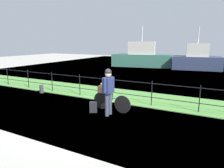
{
  "coord_description": "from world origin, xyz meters",
  "views": [
    {
      "loc": [
        4.05,
        -5.65,
        2.58
      ],
      "look_at": [
        0.31,
        1.53,
        0.9
      ],
      "focal_mm": 32.43,
      "sensor_mm": 36.0,
      "label": 1
    }
  ],
  "objects_px": {
    "backpack_on_paving": "(93,107)",
    "wooden_crate": "(104,89)",
    "cyclist_person": "(108,88)",
    "mooring_bollard": "(42,89)",
    "moored_boat_near": "(141,58)",
    "moored_boat_mid": "(196,60)",
    "terrier_dog": "(104,84)",
    "bicycle_main": "(111,102)"
  },
  "relations": [
    {
      "from": "backpack_on_paving",
      "to": "wooden_crate",
      "type": "bearing_deg",
      "value": -138.2
    },
    {
      "from": "wooden_crate",
      "to": "cyclist_person",
      "type": "height_order",
      "value": "cyclist_person"
    },
    {
      "from": "mooring_bollard",
      "to": "moored_boat_near",
      "type": "relative_size",
      "value": 0.07
    },
    {
      "from": "cyclist_person",
      "to": "moored_boat_mid",
      "type": "distance_m",
      "value": 14.91
    },
    {
      "from": "terrier_dog",
      "to": "moored_boat_near",
      "type": "distance_m",
      "value": 14.31
    },
    {
      "from": "bicycle_main",
      "to": "terrier_dog",
      "type": "bearing_deg",
      "value": 175.8
    },
    {
      "from": "bicycle_main",
      "to": "backpack_on_paving",
      "type": "height_order",
      "value": "bicycle_main"
    },
    {
      "from": "bicycle_main",
      "to": "moored_boat_near",
      "type": "relative_size",
      "value": 0.25
    },
    {
      "from": "wooden_crate",
      "to": "backpack_on_paving",
      "type": "bearing_deg",
      "value": -109.33
    },
    {
      "from": "terrier_dog",
      "to": "mooring_bollard",
      "type": "relative_size",
      "value": 0.76
    },
    {
      "from": "terrier_dog",
      "to": "backpack_on_paving",
      "type": "bearing_deg",
      "value": -111.99
    },
    {
      "from": "moored_boat_near",
      "to": "moored_boat_mid",
      "type": "bearing_deg",
      "value": 4.72
    },
    {
      "from": "wooden_crate",
      "to": "moored_boat_mid",
      "type": "distance_m",
      "value": 14.48
    },
    {
      "from": "moored_boat_mid",
      "to": "terrier_dog",
      "type": "bearing_deg",
      "value": -97.83
    },
    {
      "from": "terrier_dog",
      "to": "mooring_bollard",
      "type": "height_order",
      "value": "terrier_dog"
    },
    {
      "from": "bicycle_main",
      "to": "wooden_crate",
      "type": "relative_size",
      "value": 4.11
    },
    {
      "from": "terrier_dog",
      "to": "cyclist_person",
      "type": "relative_size",
      "value": 0.19
    },
    {
      "from": "terrier_dog",
      "to": "cyclist_person",
      "type": "xyz_separation_m",
      "value": [
        0.45,
        -0.48,
        -0.0
      ]
    },
    {
      "from": "mooring_bollard",
      "to": "moored_boat_mid",
      "type": "bearing_deg",
      "value": 65.75
    },
    {
      "from": "terrier_dog",
      "to": "backpack_on_paving",
      "type": "relative_size",
      "value": 0.8
    },
    {
      "from": "backpack_on_paving",
      "to": "moored_boat_near",
      "type": "relative_size",
      "value": 0.06
    },
    {
      "from": "moored_boat_near",
      "to": "wooden_crate",
      "type": "bearing_deg",
      "value": -76.36
    },
    {
      "from": "moored_boat_mid",
      "to": "cyclist_person",
      "type": "bearing_deg",
      "value": -95.87
    },
    {
      "from": "bicycle_main",
      "to": "cyclist_person",
      "type": "relative_size",
      "value": 0.96
    },
    {
      "from": "backpack_on_paving",
      "to": "mooring_bollard",
      "type": "xyz_separation_m",
      "value": [
        -3.96,
        1.23,
        0.01
      ]
    },
    {
      "from": "wooden_crate",
      "to": "moored_boat_near",
      "type": "height_order",
      "value": "moored_boat_near"
    },
    {
      "from": "terrier_dog",
      "to": "mooring_bollard",
      "type": "distance_m",
      "value": 4.29
    },
    {
      "from": "mooring_bollard",
      "to": "cyclist_person",
      "type": "bearing_deg",
      "value": -15.07
    },
    {
      "from": "wooden_crate",
      "to": "moored_boat_mid",
      "type": "relative_size",
      "value": 0.08
    },
    {
      "from": "bicycle_main",
      "to": "moored_boat_mid",
      "type": "bearing_deg",
      "value": 83.42
    },
    {
      "from": "terrier_dog",
      "to": "moored_boat_mid",
      "type": "height_order",
      "value": "moored_boat_mid"
    },
    {
      "from": "mooring_bollard",
      "to": "moored_boat_mid",
      "type": "relative_size",
      "value": 0.09
    },
    {
      "from": "backpack_on_paving",
      "to": "terrier_dog",
      "type": "bearing_deg",
      "value": -140.86
    },
    {
      "from": "cyclist_person",
      "to": "wooden_crate",
      "type": "bearing_deg",
      "value": 134.26
    },
    {
      "from": "cyclist_person",
      "to": "backpack_on_paving",
      "type": "relative_size",
      "value": 4.21
    },
    {
      "from": "wooden_crate",
      "to": "mooring_bollard",
      "type": "height_order",
      "value": "wooden_crate"
    },
    {
      "from": "bicycle_main",
      "to": "terrier_dog",
      "type": "xyz_separation_m",
      "value": [
        -0.32,
        0.02,
        0.65
      ]
    },
    {
      "from": "wooden_crate",
      "to": "moored_boat_near",
      "type": "relative_size",
      "value": 0.06
    },
    {
      "from": "bicycle_main",
      "to": "mooring_bollard",
      "type": "distance_m",
      "value": 4.54
    },
    {
      "from": "terrier_dog",
      "to": "backpack_on_paving",
      "type": "xyz_separation_m",
      "value": [
        -0.19,
        -0.48,
        -0.81
      ]
    },
    {
      "from": "cyclist_person",
      "to": "bicycle_main",
      "type": "bearing_deg",
      "value": 106.13
    },
    {
      "from": "terrier_dog",
      "to": "cyclist_person",
      "type": "distance_m",
      "value": 0.66
    }
  ]
}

